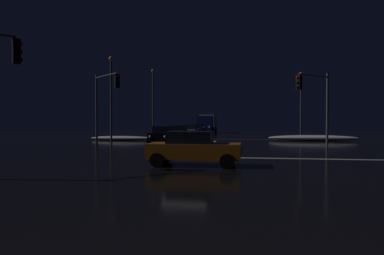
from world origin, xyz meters
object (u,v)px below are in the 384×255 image
at_px(sedan_green, 178,133).
at_px(traffic_signal_nw, 105,95).
at_px(sedan_silver, 189,131).
at_px(sedan_blue, 199,129).
at_px(box_truck, 207,123).
at_px(streetlamp_left_near, 111,92).
at_px(streetlamp_left_far, 153,97).
at_px(sedan_red, 194,130).
at_px(sedan_black, 163,135).
at_px(traffic_signal_ne, 315,96).
at_px(sedan_orange_crossing, 194,148).
at_px(streetlamp_right_far, 301,99).

distance_m(sedan_green, traffic_signal_nw, 10.56).
xyz_separation_m(sedan_silver, sedan_blue, (-0.52, 11.64, 0.00)).
bearing_deg(box_truck, streetlamp_left_near, -103.43).
distance_m(sedan_green, streetlamp_left_far, 15.46).
bearing_deg(streetlamp_left_near, streetlamp_left_far, 90.00).
relative_size(sedan_silver, box_truck, 0.52).
relative_size(sedan_red, streetlamp_left_far, 0.46).
bearing_deg(sedan_silver, sedan_green, -93.62).
height_order(sedan_black, streetlamp_left_near, streetlamp_left_near).
bearing_deg(traffic_signal_nw, sedan_green, 64.98).
height_order(traffic_signal_ne, streetlamp_left_far, streetlamp_left_far).
distance_m(sedan_orange_crossing, streetlamp_left_far, 36.59).
bearing_deg(streetlamp_left_far, streetlamp_right_far, 0.00).
xyz_separation_m(traffic_signal_nw, streetlamp_left_near, (-1.97, 6.47, 0.74)).
height_order(sedan_silver, sedan_orange_crossing, same).
distance_m(streetlamp_right_far, streetlamp_left_far, 20.30).
bearing_deg(streetlamp_left_far, sedan_orange_crossing, -72.09).
bearing_deg(sedan_orange_crossing, sedan_green, 103.19).
bearing_deg(traffic_signal_nw, streetlamp_left_far, 95.02).
bearing_deg(streetlamp_left_far, sedan_red, -22.12).
distance_m(sedan_green, streetlamp_left_near, 7.88).
bearing_deg(sedan_black, sedan_red, 89.11).
height_order(streetlamp_right_far, streetlamp_left_far, streetlamp_left_far).
bearing_deg(streetlamp_left_near, sedan_blue, 72.91).
height_order(sedan_silver, streetlamp_left_far, streetlamp_left_far).
distance_m(streetlamp_left_near, streetlamp_right_far, 25.85).
bearing_deg(sedan_silver, sedan_red, 92.68).
bearing_deg(traffic_signal_nw, streetlamp_left_near, 106.96).
bearing_deg(sedan_black, sedan_silver, 87.35).
bearing_deg(sedan_blue, sedan_green, -89.42).
distance_m(sedan_green, traffic_signal_ne, 15.50).
distance_m(sedan_red, traffic_signal_ne, 23.41).
bearing_deg(sedan_red, traffic_signal_nw, -102.25).
distance_m(sedan_black, traffic_signal_nw, 6.31).
bearing_deg(sedan_red, box_truck, 89.23).
xyz_separation_m(sedan_green, sedan_blue, (-0.17, 17.04, 0.00)).
relative_size(streetlamp_left_near, streetlamp_right_far, 0.99).
relative_size(box_truck, traffic_signal_ne, 1.44).
xyz_separation_m(sedan_orange_crossing, traffic_signal_ne, (7.35, 12.25, 3.13)).
distance_m(sedan_silver, streetlamp_right_far, 16.44).
xyz_separation_m(sedan_blue, box_truck, (0.44, 7.50, 0.91)).
bearing_deg(streetlamp_right_far, sedan_red, -169.64).
distance_m(sedan_black, streetlamp_right_far, 24.12).
xyz_separation_m(sedan_black, traffic_signal_ne, (12.47, -3.27, 3.13)).
relative_size(sedan_green, sedan_blue, 1.00).
bearing_deg(box_truck, streetlamp_left_far, -120.19).
distance_m(sedan_silver, sedan_blue, 11.65).
xyz_separation_m(sedan_red, sedan_blue, (-0.26, 6.19, 0.00)).
relative_size(sedan_orange_crossing, streetlamp_right_far, 0.51).
bearing_deg(box_truck, traffic_signal_ne, -70.20).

